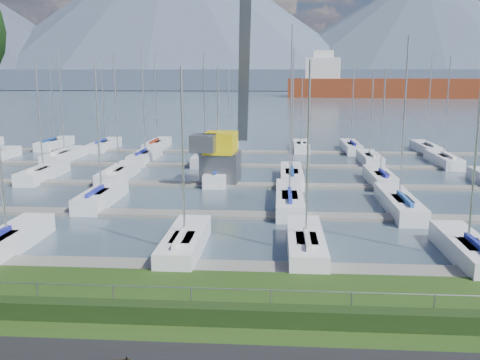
{
  "coord_description": "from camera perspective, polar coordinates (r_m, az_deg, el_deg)",
  "views": [
    {
      "loc": [
        2.18,
        -18.78,
        9.1
      ],
      "look_at": [
        0.0,
        12.0,
        3.0
      ],
      "focal_mm": 40.0,
      "sensor_mm": 36.0,
      "label": 1
    }
  ],
  "objects": [
    {
      "name": "hedge",
      "position": [
        20.48,
        -2.53,
        -14.13
      ],
      "size": [
        80.0,
        0.7,
        0.7
      ],
      "primitive_type": "cube",
      "color": "black",
      "rests_on": "grass"
    },
    {
      "name": "sailboat_fleet",
      "position": [
        47.79,
        -0.93,
        6.75
      ],
      "size": [
        75.27,
        49.91,
        12.99
      ],
      "color": "maroon",
      "rests_on": "water"
    },
    {
      "name": "docks",
      "position": [
        45.8,
        1.24,
        -0.56
      ],
      "size": [
        90.0,
        41.6,
        0.25
      ],
      "color": "slate",
      "rests_on": "water"
    },
    {
      "name": "crane",
      "position": [
        47.46,
        -1.4,
        6.62
      ],
      "size": [
        5.16,
        13.3,
        22.35
      ],
      "rotation": [
        0.0,
        0.0,
        -0.07
      ],
      "color": "#55565C",
      "rests_on": "water"
    },
    {
      "name": "foothill",
      "position": [
        348.8,
        3.76,
        10.65
      ],
      "size": [
        900.0,
        80.0,
        12.0
      ],
      "primitive_type": "cube",
      "color": "#475268",
      "rests_on": "water"
    },
    {
      "name": "water",
      "position": [
        278.95,
        3.65,
        9.21
      ],
      "size": [
        800.0,
        540.0,
        0.2
      ],
      "primitive_type": "cube",
      "color": "#455664"
    },
    {
      "name": "path",
      "position": [
        18.34,
        -3.5,
        -18.54
      ],
      "size": [
        160.0,
        2.0,
        0.04
      ],
      "primitive_type": "cube",
      "color": "black",
      "rests_on": "grass"
    },
    {
      "name": "mountains",
      "position": [
        425.1,
        4.93,
        16.21
      ],
      "size": [
        1190.0,
        360.0,
        115.0
      ],
      "color": "#434D62",
      "rests_on": "water"
    },
    {
      "name": "cargo_ship_mid",
      "position": [
        234.37,
        15.84,
        9.42
      ],
      "size": [
        94.93,
        30.02,
        21.5
      ],
      "rotation": [
        0.0,
        0.0,
        -0.13
      ],
      "color": "maroon",
      "rests_on": "water"
    },
    {
      "name": "fence",
      "position": [
        20.49,
        -2.42,
        -11.5
      ],
      "size": [
        80.0,
        0.04,
        0.04
      ],
      "primitive_type": "cylinder",
      "rotation": [
        0.0,
        1.57,
        0.0
      ],
      "color": "gray",
      "rests_on": "grass"
    }
  ]
}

